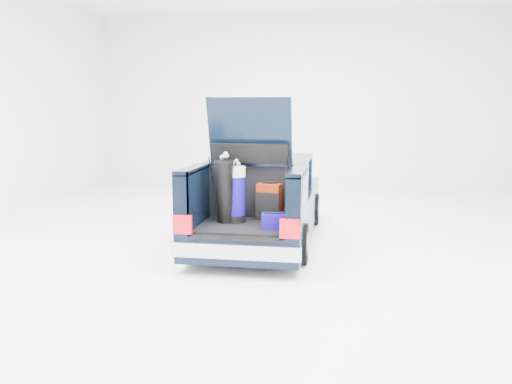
% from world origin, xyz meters
% --- Properties ---
extents(ground, '(14.00, 14.00, 0.00)m').
position_xyz_m(ground, '(0.00, 0.00, 0.00)').
color(ground, white).
rests_on(ground, ground).
extents(car, '(1.87, 4.65, 2.47)m').
position_xyz_m(car, '(-0.00, 0.11, 0.67)').
color(car, black).
rests_on(car, ground).
extents(red_suitcase, '(0.39, 0.28, 0.59)m').
position_xyz_m(red_suitcase, '(0.30, -1.09, 0.88)').
color(red_suitcase, maroon).
rests_on(red_suitcase, car).
extents(black_golf_bag, '(0.32, 0.43, 1.06)m').
position_xyz_m(black_golf_bag, '(-0.31, -1.39, 1.07)').
color(black_golf_bag, black).
rests_on(black_golf_bag, car).
extents(blue_golf_bag, '(0.35, 0.35, 0.95)m').
position_xyz_m(blue_golf_bag, '(-0.16, -1.33, 1.03)').
color(blue_golf_bag, black).
rests_on(blue_golf_bag, car).
extents(blue_duffel, '(0.47, 0.34, 0.23)m').
position_xyz_m(blue_duffel, '(0.50, -1.63, 0.71)').
color(blue_duffel, '#11057D').
rests_on(blue_duffel, car).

